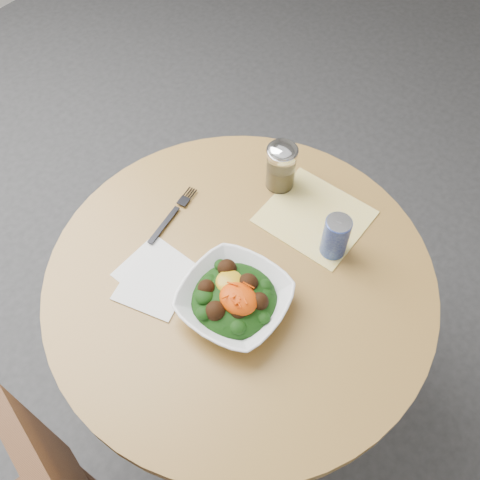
{
  "coord_description": "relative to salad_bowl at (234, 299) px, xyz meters",
  "views": [
    {
      "loc": [
        0.39,
        -0.48,
        1.81
      ],
      "look_at": [
        -0.04,
        0.05,
        0.81
      ],
      "focal_mm": 40.0,
      "sensor_mm": 36.0,
      "label": 1
    }
  ],
  "objects": [
    {
      "name": "cloth_napkin",
      "position": [
        -0.0,
        0.32,
        -0.03
      ],
      "size": [
        0.24,
        0.22,
        0.0
      ],
      "primitive_type": "cube",
      "rotation": [
        0.0,
        0.0,
        0.02
      ],
      "color": "gold",
      "rests_on": "table"
    },
    {
      "name": "ground",
      "position": [
        -0.04,
        0.07,
        -0.78
      ],
      "size": [
        6.0,
        6.0,
        0.0
      ],
      "primitive_type": "plane",
      "color": "#2D2D2F",
      "rests_on": "ground"
    },
    {
      "name": "spice_shaker",
      "position": [
        -0.13,
        0.34,
        0.04
      ],
      "size": [
        0.08,
        0.08,
        0.14
      ],
      "color": "silver",
      "rests_on": "table"
    },
    {
      "name": "fork",
      "position": [
        -0.28,
        0.1,
        -0.03
      ],
      "size": [
        0.05,
        0.19,
        0.0
      ],
      "color": "black",
      "rests_on": "table"
    },
    {
      "name": "table",
      "position": [
        -0.04,
        0.07,
        -0.23
      ],
      "size": [
        0.9,
        0.9,
        0.75
      ],
      "color": "black",
      "rests_on": "ground"
    },
    {
      "name": "paper_napkins",
      "position": [
        -0.19,
        -0.06,
        -0.03
      ],
      "size": [
        0.19,
        0.19,
        0.0
      ],
      "color": "white",
      "rests_on": "table"
    },
    {
      "name": "beverage_can",
      "position": [
        0.09,
        0.26,
        0.03
      ],
      "size": [
        0.06,
        0.06,
        0.12
      ],
      "color": "navy",
      "rests_on": "table"
    },
    {
      "name": "salad_bowl",
      "position": [
        0.0,
        0.0,
        0.0
      ],
      "size": [
        0.25,
        0.25,
        0.09
      ],
      "color": "white",
      "rests_on": "table"
    }
  ]
}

